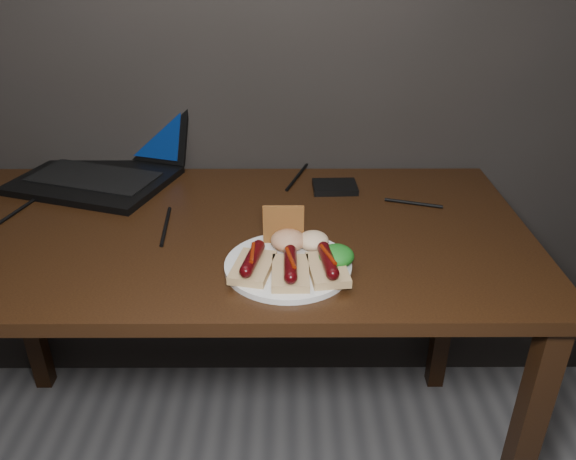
{
  "coord_description": "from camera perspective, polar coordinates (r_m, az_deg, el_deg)",
  "views": [
    {
      "loc": [
        0.16,
        0.26,
        1.35
      ],
      "look_at": [
        0.16,
        1.24,
        0.82
      ],
      "focal_mm": 35.0,
      "sensor_mm": 36.0,
      "label": 1
    }
  ],
  "objects": [
    {
      "name": "coleslaw_mound",
      "position": [
        1.15,
        2.59,
        -1.08
      ],
      "size": [
        0.06,
        0.06,
        0.04
      ],
      "primitive_type": "ellipsoid",
      "color": "white",
      "rests_on": "plate"
    },
    {
      "name": "hard_drive",
      "position": [
        1.45,
        4.78,
        4.38
      ],
      "size": [
        0.11,
        0.09,
        0.02
      ],
      "primitive_type": "cube",
      "rotation": [
        0.0,
        0.0,
        0.03
      ],
      "color": "black",
      "rests_on": "desk"
    },
    {
      "name": "salsa_mound",
      "position": [
        1.15,
        0.02,
        -1.06
      ],
      "size": [
        0.07,
        0.07,
        0.04
      ],
      "primitive_type": "ellipsoid",
      "color": "#A42610",
      "rests_on": "plate"
    },
    {
      "name": "desk_cables",
      "position": [
        1.4,
        -7.06,
        3.13
      ],
      "size": [
        1.04,
        0.5,
        0.01
      ],
      "color": "black",
      "rests_on": "desk"
    },
    {
      "name": "salad_greens",
      "position": [
        1.1,
        4.94,
        -2.62
      ],
      "size": [
        0.07,
        0.07,
        0.04
      ],
      "primitive_type": "ellipsoid",
      "color": "#115912",
      "rests_on": "plate"
    },
    {
      "name": "bread_sausage_center",
      "position": [
        1.06,
        0.25,
        -3.97
      ],
      "size": [
        0.07,
        0.12,
        0.04
      ],
      "color": "#D5B37D",
      "rests_on": "plate"
    },
    {
      "name": "crispbread",
      "position": [
        1.16,
        -0.47,
        0.57
      ],
      "size": [
        0.09,
        0.01,
        0.08
      ],
      "primitive_type": "cube",
      "color": "#AC6C2F",
      "rests_on": "plate"
    },
    {
      "name": "plate",
      "position": [
        1.11,
        0.01,
        -3.63
      ],
      "size": [
        0.3,
        0.3,
        0.01
      ],
      "primitive_type": "cylinder",
      "rotation": [
        0.0,
        0.0,
        -0.21
      ],
      "color": "white",
      "rests_on": "desk"
    },
    {
      "name": "desk",
      "position": [
        1.32,
        -6.95,
        -3.14
      ],
      "size": [
        1.4,
        0.7,
        0.75
      ],
      "color": "#331D0C",
      "rests_on": "ground"
    },
    {
      "name": "bread_sausage_right",
      "position": [
        1.07,
        4.06,
        -3.61
      ],
      "size": [
        0.08,
        0.12,
        0.04
      ],
      "color": "#D5B37D",
      "rests_on": "plate"
    },
    {
      "name": "bread_sausage_left",
      "position": [
        1.08,
        -3.61,
        -3.41
      ],
      "size": [
        0.09,
        0.13,
        0.04
      ],
      "color": "#D5B37D",
      "rests_on": "plate"
    },
    {
      "name": "laptop",
      "position": [
        1.6,
        -18.05,
        7.02
      ],
      "size": [
        0.48,
        0.47,
        0.25
      ],
      "color": "black",
      "rests_on": "desk"
    }
  ]
}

